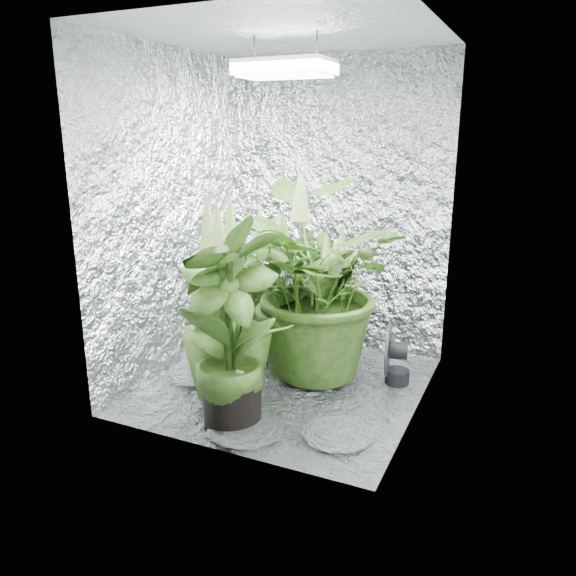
# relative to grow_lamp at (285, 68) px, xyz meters

# --- Properties ---
(ground) EXTENTS (1.60, 1.60, 0.00)m
(ground) POSITION_rel_grow_lamp_xyz_m (0.00, 0.00, -1.83)
(ground) COLOR silver
(ground) RESTS_ON ground
(walls) EXTENTS (1.62, 1.62, 2.00)m
(walls) POSITION_rel_grow_lamp_xyz_m (0.00, 0.00, -0.83)
(walls) COLOR silver
(walls) RESTS_ON ground
(ceiling) EXTENTS (1.60, 1.60, 0.01)m
(ceiling) POSITION_rel_grow_lamp_xyz_m (0.00, 0.00, 0.17)
(ceiling) COLOR silver
(ceiling) RESTS_ON walls
(grow_lamp) EXTENTS (0.50, 0.30, 0.22)m
(grow_lamp) POSITION_rel_grow_lamp_xyz_m (0.00, 0.00, 0.00)
(grow_lamp) COLOR gray
(grow_lamp) RESTS_ON ceiling
(plant_a) EXTENTS (1.08, 1.08, 1.04)m
(plant_a) POSITION_rel_grow_lamp_xyz_m (-0.25, 0.38, -1.34)
(plant_a) COLOR black
(plant_a) RESTS_ON ground
(plant_b) EXTENTS (0.61, 0.61, 0.90)m
(plant_b) POSITION_rel_grow_lamp_xyz_m (0.04, 0.58, -1.42)
(plant_b) COLOR black
(plant_b) RESTS_ON ground
(plant_c) EXTENTS (0.54, 0.54, 0.87)m
(plant_c) POSITION_rel_grow_lamp_xyz_m (0.18, 0.38, -1.43)
(plant_c) COLOR black
(plant_c) RESTS_ON ground
(plant_d) EXTENTS (0.73, 0.73, 1.04)m
(plant_d) POSITION_rel_grow_lamp_xyz_m (-0.23, -0.28, -1.35)
(plant_d) COLOR black
(plant_d) RESTS_ON ground
(plant_e) EXTENTS (1.12, 1.12, 1.29)m
(plant_e) POSITION_rel_grow_lamp_xyz_m (0.09, 0.14, -1.21)
(plant_e) COLOR black
(plant_e) RESTS_ON ground
(plant_f) EXTENTS (0.76, 0.76, 1.22)m
(plant_f) POSITION_rel_grow_lamp_xyz_m (-0.05, -0.55, -1.26)
(plant_f) COLOR black
(plant_f) RESTS_ON ground
(circulation_fan) EXTENTS (0.17, 0.33, 0.38)m
(circulation_fan) POSITION_rel_grow_lamp_xyz_m (0.59, 0.31, -1.66)
(circulation_fan) COLOR black
(circulation_fan) RESTS_ON ground
(plant_label) EXTENTS (0.04, 0.02, 0.07)m
(plant_label) POSITION_rel_grow_lamp_xyz_m (0.01, -0.59, -1.53)
(plant_label) COLOR white
(plant_label) RESTS_ON plant_f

